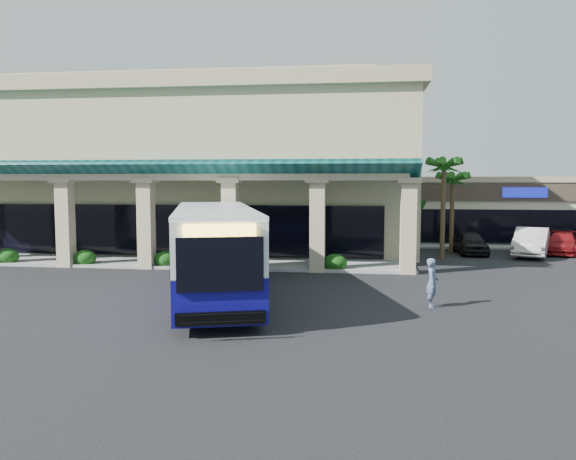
# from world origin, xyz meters

# --- Properties ---
(ground) EXTENTS (110.00, 110.00, 0.00)m
(ground) POSITION_xyz_m (0.00, 0.00, 0.00)
(ground) COLOR black
(main_building) EXTENTS (30.80, 14.80, 11.35)m
(main_building) POSITION_xyz_m (-8.00, 16.00, 5.67)
(main_building) COLOR tan
(main_building) RESTS_ON ground
(arcade) EXTENTS (30.00, 6.20, 5.70)m
(arcade) POSITION_xyz_m (-8.00, 6.80, 2.85)
(arcade) COLOR #0B4342
(arcade) RESTS_ON ground
(strip_mall) EXTENTS (22.50, 12.50, 4.90)m
(strip_mall) POSITION_xyz_m (18.00, 24.00, 2.45)
(strip_mall) COLOR beige
(strip_mall) RESTS_ON ground
(palm_0) EXTENTS (2.40, 2.40, 6.60)m
(palm_0) POSITION_xyz_m (8.50, 11.00, 3.30)
(palm_0) COLOR #1D5A18
(palm_0) RESTS_ON ground
(palm_1) EXTENTS (2.40, 2.40, 5.80)m
(palm_1) POSITION_xyz_m (9.50, 14.00, 2.90)
(palm_1) COLOR #1D5A18
(palm_1) RESTS_ON ground
(broadleaf_tree) EXTENTS (2.60, 2.60, 4.81)m
(broadleaf_tree) POSITION_xyz_m (7.50, 19.00, 2.41)
(broadleaf_tree) COLOR #13410E
(broadleaf_tree) RESTS_ON ground
(transit_bus) EXTENTS (6.40, 13.04, 3.55)m
(transit_bus) POSITION_xyz_m (-2.10, -1.43, 1.78)
(transit_bus) COLOR #0E0A74
(transit_bus) RESTS_ON ground
(pedestrian) EXTENTS (0.54, 0.72, 1.80)m
(pedestrian) POSITION_xyz_m (6.25, -2.26, 0.90)
(pedestrian) COLOR slate
(pedestrian) RESTS_ON ground
(car_silver) EXTENTS (1.82, 4.25, 1.43)m
(car_silver) POSITION_xyz_m (10.57, 13.40, 0.72)
(car_silver) COLOR black
(car_silver) RESTS_ON ground
(car_white) EXTENTS (3.58, 5.61, 1.75)m
(car_white) POSITION_xyz_m (14.10, 12.81, 0.87)
(car_white) COLOR silver
(car_white) RESTS_ON ground
(car_red) EXTENTS (3.48, 4.98, 1.34)m
(car_red) POSITION_xyz_m (16.38, 14.25, 0.67)
(car_red) COLOR maroon
(car_red) RESTS_ON ground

